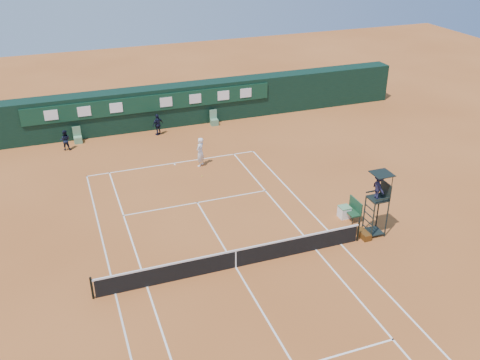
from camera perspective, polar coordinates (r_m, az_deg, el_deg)
name	(u,v)px	position (r m, az deg, el deg)	size (l,w,h in m)	color
ground	(236,267)	(24.89, -0.46, -9.29)	(90.00, 90.00, 0.00)	#BE642C
court_lines	(236,267)	(24.88, -0.46, -9.28)	(11.05, 23.85, 0.01)	white
tennis_net	(236,258)	(24.59, -0.46, -8.34)	(12.90, 0.10, 1.10)	black
back_wall	(151,108)	(40.44, -9.51, 7.63)	(40.00, 1.65, 3.00)	black
linesman_chair_left	(78,138)	(39.14, -16.91, 4.26)	(0.55, 0.50, 1.15)	#64986A
linesman_chair_right	(214,121)	(40.69, -2.78, 6.31)	(0.55, 0.50, 1.15)	#598861
umpire_chair	(379,191)	(26.81, 14.56, -1.16)	(0.96, 0.95, 3.42)	black
player_bench	(353,208)	(28.82, 11.98, -2.98)	(0.56, 1.20, 1.10)	#194025
tennis_bag	(363,234)	(27.56, 13.04, -5.67)	(0.39, 0.89, 0.33)	black
cooler	(344,212)	(28.95, 11.06, -3.35)	(0.57, 0.57, 0.65)	white
tennis_ball	(202,176)	(32.85, -4.08, 0.41)	(0.07, 0.07, 0.07)	yellow
player	(200,152)	(33.88, -4.27, 3.00)	(0.70, 0.46, 1.92)	white
ball_kid_left	(65,140)	(38.07, -18.14, 4.07)	(0.69, 0.54, 1.43)	black
ball_kid_right	(158,125)	(39.09, -8.75, 5.86)	(0.92, 0.38, 1.57)	black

